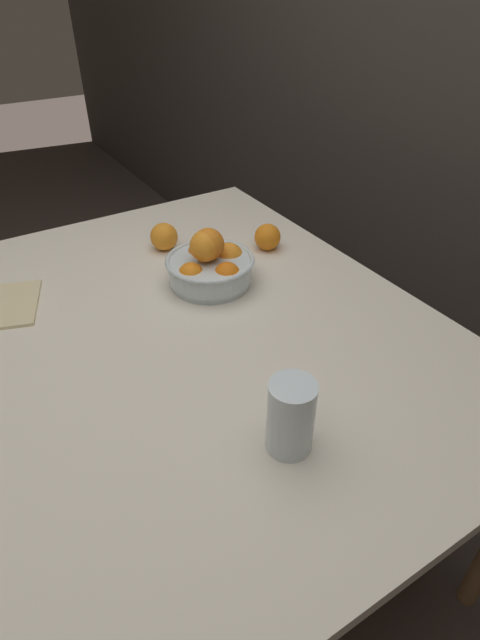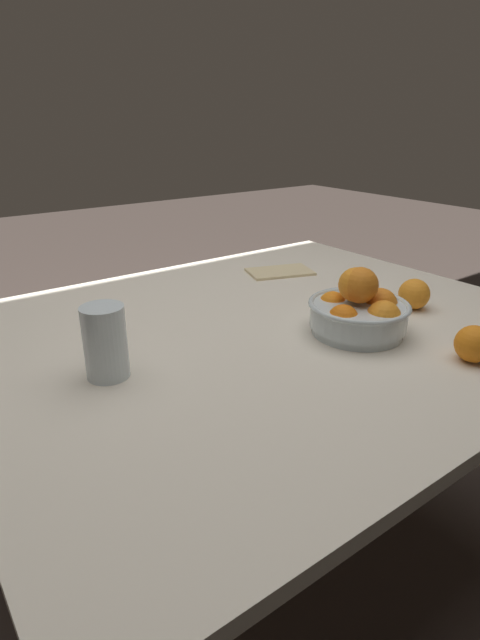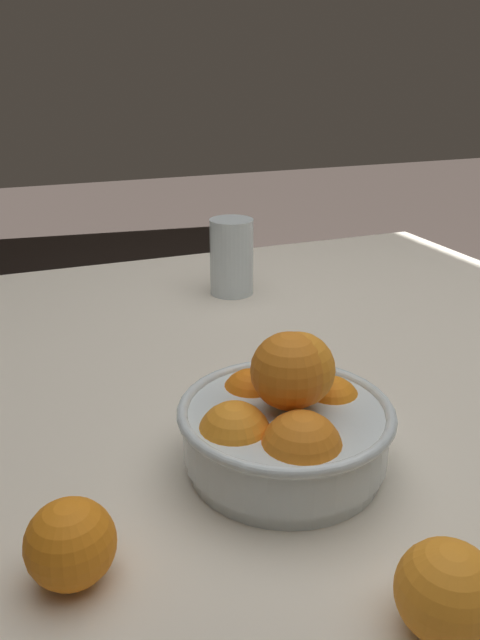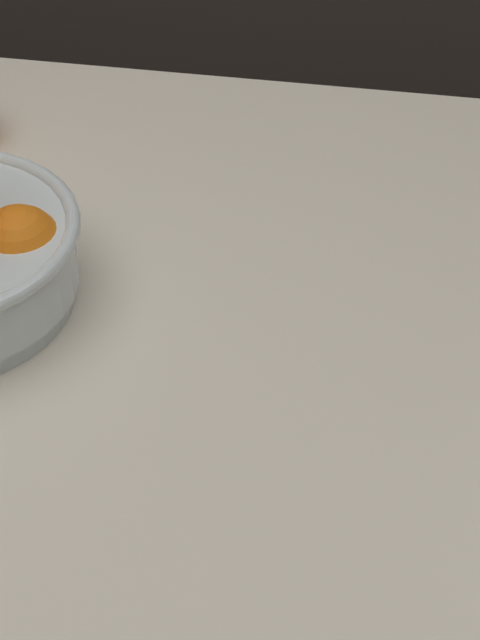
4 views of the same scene
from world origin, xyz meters
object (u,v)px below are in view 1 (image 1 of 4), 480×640
object	(u,v)px
orange_loose_front	(164,237)
orange_loose_near_bowl	(267,237)
fruit_bowl	(210,264)
juice_glass	(291,419)

from	to	relation	value
orange_loose_front	orange_loose_near_bowl	bearing A→B (deg)	58.42
orange_loose_front	fruit_bowl	bearing A→B (deg)	5.54
orange_loose_near_bowl	orange_loose_front	size ratio (longest dim) A/B	0.96
fruit_bowl	orange_loose_near_bowl	world-z (taller)	fruit_bowl
orange_loose_front	juice_glass	bearing A→B (deg)	-8.98
fruit_bowl	orange_loose_front	world-z (taller)	fruit_bowl
fruit_bowl	juice_glass	size ratio (longest dim) A/B	1.61
fruit_bowl	juice_glass	xyz separation A→B (m)	(0.55, -0.15, 0.01)
juice_glass	orange_loose_front	distance (m)	0.80
orange_loose_near_bowl	orange_loose_front	xyz separation A→B (m)	(-0.16, -0.26, 0.00)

